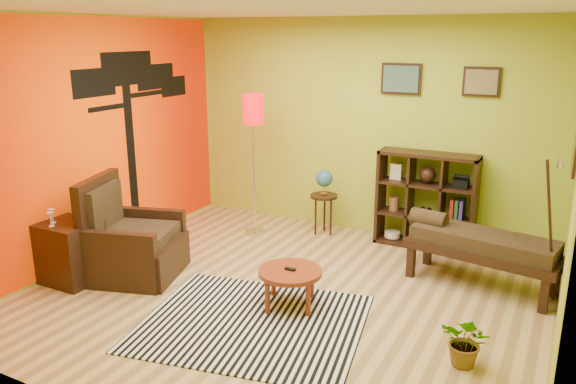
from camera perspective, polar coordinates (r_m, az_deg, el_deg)
The scene contains 11 objects.
ground at distance 5.85m, azimuth -0.34°, elevation -10.45°, with size 5.00×5.00×0.00m, color tan.
room_shell at distance 5.36m, azimuth -1.18°, elevation 7.36°, with size 5.04×4.54×2.82m.
zebra_rug at distance 5.34m, azimuth -3.59°, elevation -13.10°, with size 2.00×1.68×0.01m, color white.
coffee_table at distance 5.50m, azimuth 0.23°, elevation -8.43°, with size 0.62×0.62×0.40m.
armchair at distance 6.43m, azimuth -15.72°, elevation -5.31°, with size 1.13×1.12×1.10m.
side_cabinet at distance 6.47m, azimuth -21.20°, elevation -5.67°, with size 0.56×0.51×0.98m.
floor_lamp at distance 7.21m, azimuth -3.53°, elevation 7.10°, with size 0.28×0.28×1.85m.
globe_table at distance 7.37m, azimuth 3.69°, elevation 0.65°, with size 0.36×0.36×0.88m.
cube_shelf at distance 7.12m, azimuth 13.94°, elevation -0.86°, with size 1.20×0.35×1.20m.
bench at distance 6.23m, azimuth 18.81°, elevation -5.02°, with size 1.63×0.81×0.72m.
potted_plant at distance 4.88m, azimuth 17.69°, elevation -14.75°, with size 0.39×0.43×0.33m, color #26661E.
Camera 1 is at (2.46, -4.63, 2.59)m, focal length 35.00 mm.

